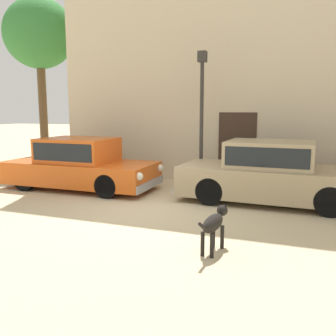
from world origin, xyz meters
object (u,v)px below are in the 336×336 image
object	(u,v)px
parked_sedan_nearest	(80,164)
parked_sedan_second	(271,173)
street_lamp	(202,102)
stray_dog_spotted	(214,223)
acacia_tree_left	(39,35)

from	to	relation	value
parked_sedan_nearest	parked_sedan_second	bearing A→B (deg)	1.80
street_lamp	parked_sedan_second	bearing A→B (deg)	-25.15
stray_dog_spotted	parked_sedan_nearest	bearing A→B (deg)	63.67
parked_sedan_second	acacia_tree_left	size ratio (longest dim) A/B	0.70
parked_sedan_second	stray_dog_spotted	xyz separation A→B (m)	(-0.53, -3.42, -0.27)
stray_dog_spotted	acacia_tree_left	distance (m)	11.27
street_lamp	acacia_tree_left	bearing A→B (deg)	163.93
parked_sedan_second	street_lamp	bearing A→B (deg)	156.36
parked_sedan_nearest	parked_sedan_second	world-z (taller)	parked_sedan_second
parked_sedan_nearest	parked_sedan_second	xyz separation A→B (m)	(5.11, 0.20, 0.02)
parked_sedan_nearest	street_lamp	distance (m)	3.76
acacia_tree_left	parked_sedan_nearest	bearing A→B (deg)	-40.19
stray_dog_spotted	street_lamp	distance (m)	4.95
parked_sedan_nearest	acacia_tree_left	distance (m)	6.37
parked_sedan_nearest	acacia_tree_left	size ratio (longest dim) A/B	0.69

